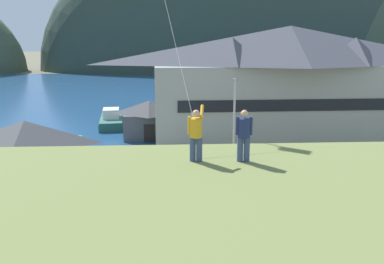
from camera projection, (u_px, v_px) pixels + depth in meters
The scene contains 17 objects.
ground_plane at pixel (184, 231), 22.42m from camera, with size 600.00×600.00×0.00m, color #66604C.
parking_lot_pad at pixel (181, 196), 27.27m from camera, with size 40.00×20.00×0.10m, color gray.
bay_water at pixel (173, 91), 80.76m from camera, with size 360.00×84.00×0.03m, color navy.
far_hill_east_peak at pixel (232, 69), 136.53m from camera, with size 125.64×49.41×94.07m, color #2D3D33.
far_hill_center_saddle at pixel (321, 68), 143.59m from camera, with size 132.62×52.70×65.53m, color #3D4C38.
harbor_lodge at pixel (288, 81), 41.29m from camera, with size 28.78×9.75×11.56m.
storage_shed_near_lot at pixel (27, 155), 27.63m from camera, with size 7.55×5.53×5.01m.
storage_shed_waterside at pixel (150, 119), 42.79m from camera, with size 5.70×4.22×4.00m.
wharf_dock at pixel (144, 117), 52.82m from camera, with size 3.20×12.27×0.70m.
moored_boat_wharfside at pixel (112, 120), 49.13m from camera, with size 3.54×8.52×2.16m.
parked_car_back_row_left at pixel (248, 171), 29.21m from camera, with size 4.29×2.23×1.82m.
parked_car_corner_spot at pixel (338, 175), 28.44m from camera, with size 4.32×2.30×1.82m.
parked_car_mid_row_near at pixel (60, 215), 21.91m from camera, with size 4.32×2.30×1.82m.
parked_car_mid_row_center at pixel (303, 212), 22.28m from camera, with size 4.23×2.11×1.82m.
parking_light_pole at pixel (234, 118), 31.95m from camera, with size 0.24×0.78×7.21m.
person_kite_flyer at pixel (196, 133), 13.38m from camera, with size 0.57×0.64×1.86m.
person_companion at pixel (244, 134), 13.35m from camera, with size 0.55×0.40×1.74m.
Camera 1 is at (-0.70, -20.58, 10.43)m, focal length 38.00 mm.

